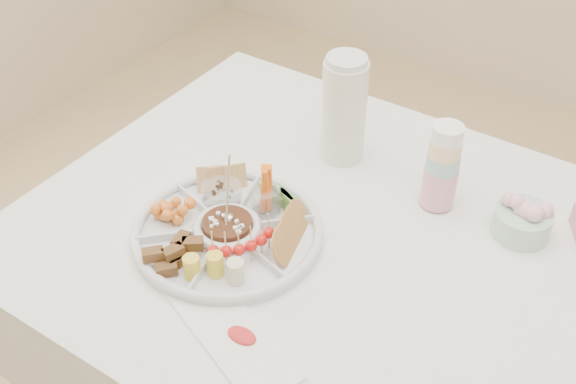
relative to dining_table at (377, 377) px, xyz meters
The scene contains 13 objects.
dining_table is the anchor object (origin of this frame).
party_tray 0.52m from the dining_table, 157.10° to the right, with size 0.38×0.38×0.04m, color silver.
bean_dip 0.53m from the dining_table, 157.10° to the right, with size 0.10×0.10×0.04m, color #421E11.
tortillas 0.47m from the dining_table, 151.57° to the right, with size 0.10×0.10×0.06m, color olive, non-canonical shape.
carrot_cucumber 0.52m from the dining_table, behind, with size 0.12×0.12×0.11m, color orange, non-canonical shape.
pita_raisins 0.58m from the dining_table, behind, with size 0.12×0.12×0.06m, color tan, non-canonical shape.
cherries 0.62m from the dining_table, 159.55° to the right, with size 0.10×0.10×0.04m, color #C8691C, non-canonical shape.
granola_chunks 0.59m from the dining_table, 143.34° to the right, with size 0.11×0.11×0.05m, color brown, non-canonical shape.
banana_tomato 0.54m from the dining_table, 134.11° to the right, with size 0.11×0.11×0.09m, color #F2D674, non-canonical shape.
cup_stack 0.52m from the dining_table, 89.91° to the left, with size 0.07×0.07×0.20m, color #B7C1B3.
thermos 0.62m from the dining_table, 136.70° to the left, with size 0.10×0.10×0.26m, color silver.
flower_bowl 0.51m from the dining_table, 49.35° to the left, with size 0.12×0.12×0.09m, color #A6EBCF.
placemat 0.52m from the dining_table, 116.17° to the right, with size 0.33×0.11×0.01m, color white.
Camera 1 is at (0.39, -0.96, 1.76)m, focal length 45.00 mm.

